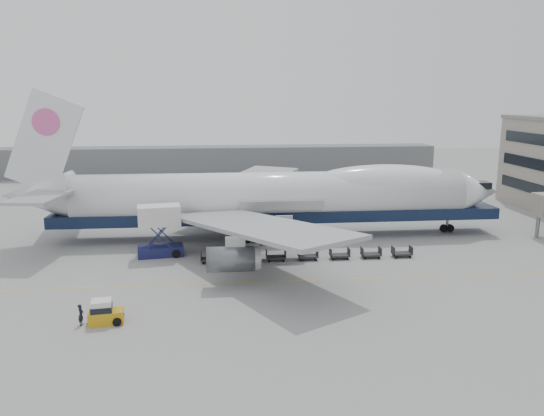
{
  "coord_description": "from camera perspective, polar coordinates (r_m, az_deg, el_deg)",
  "views": [
    {
      "loc": [
        -6.9,
        -57.98,
        18.92
      ],
      "look_at": [
        -0.53,
        6.0,
        5.28
      ],
      "focal_mm": 35.0,
      "sensor_mm": 36.0,
      "label": 1
    }
  ],
  "objects": [
    {
      "name": "baggage_tug",
      "position": [
        47.83,
        -17.59,
        -10.71
      ],
      "size": [
        3.03,
        1.89,
        2.09
      ],
      "rotation": [
        0.0,
        0.0,
        0.13
      ],
      "color": "#C49312",
      "rests_on": "ground"
    },
    {
      "name": "apron_line",
      "position": [
        55.74,
        1.78,
        -7.86
      ],
      "size": [
        60.0,
        0.15,
        0.01
      ],
      "primitive_type": "cube",
      "color": "gold",
      "rests_on": "ground"
    },
    {
      "name": "catering_truck",
      "position": [
        64.79,
        -11.99,
        -2.1
      ],
      "size": [
        5.69,
        4.28,
        6.18
      ],
      "rotation": [
        0.0,
        0.0,
        0.14
      ],
      "color": "#191D4D",
      "rests_on": "ground"
    },
    {
      "name": "airliner",
      "position": [
        71.63,
        0.46,
        1.28
      ],
      "size": [
        67.0,
        55.3,
        19.98
      ],
      "color": "white",
      "rests_on": "ground"
    },
    {
      "name": "ground",
      "position": [
        61.38,
        1.05,
        -5.98
      ],
      "size": [
        260.0,
        260.0,
        0.0
      ],
      "primitive_type": "plane",
      "color": "gray",
      "rests_on": "ground"
    },
    {
      "name": "dolly_5",
      "position": [
        64.33,
        10.59,
        -4.84
      ],
      "size": [
        2.3,
        1.35,
        1.3
      ],
      "color": "#2D2D30",
      "rests_on": "ground"
    },
    {
      "name": "dolly_1",
      "position": [
        61.89,
        -3.09,
        -5.33
      ],
      "size": [
        2.3,
        1.35,
        1.3
      ],
      "color": "#2D2D30",
      "rests_on": "ground"
    },
    {
      "name": "traffic_cone",
      "position": [
        49.31,
        -16.44,
        -10.74
      ],
      "size": [
        0.41,
        0.41,
        0.61
      ],
      "rotation": [
        0.0,
        0.0,
        -0.22
      ],
      "color": "orange",
      "rests_on": "ground"
    },
    {
      "name": "dolly_6",
      "position": [
        65.47,
        13.79,
        -4.69
      ],
      "size": [
        2.3,
        1.35,
        1.3
      ],
      "color": "#2D2D30",
      "rests_on": "ground"
    },
    {
      "name": "hangar",
      "position": [
        128.94,
        -7.05,
        5.02
      ],
      "size": [
        110.0,
        8.0,
        7.0
      ],
      "primitive_type": "cube",
      "color": "slate",
      "rests_on": "ground"
    },
    {
      "name": "dolly_3",
      "position": [
        62.66,
        3.89,
        -5.12
      ],
      "size": [
        2.3,
        1.35,
        1.3
      ],
      "color": "#2D2D30",
      "rests_on": "ground"
    },
    {
      "name": "dolly_0",
      "position": [
        61.85,
        -6.62,
        -5.4
      ],
      "size": [
        2.3,
        1.35,
        1.3
      ],
      "color": "#2D2D30",
      "rests_on": "ground"
    },
    {
      "name": "dolly_2",
      "position": [
        62.16,
        0.42,
        -5.23
      ],
      "size": [
        2.3,
        1.35,
        1.3
      ],
      "color": "#2D2D30",
      "rests_on": "ground"
    },
    {
      "name": "ground_worker",
      "position": [
        48.09,
        -19.87,
        -10.75
      ],
      "size": [
        0.47,
        0.69,
        1.85
      ],
      "primitive_type": "imported",
      "rotation": [
        0.0,
        0.0,
        1.53
      ],
      "color": "black",
      "rests_on": "ground"
    },
    {
      "name": "dolly_4",
      "position": [
        63.39,
        7.28,
        -4.99
      ],
      "size": [
        2.3,
        1.35,
        1.3
      ],
      "color": "#2D2D30",
      "rests_on": "ground"
    }
  ]
}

